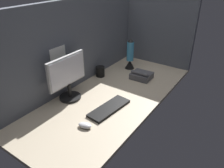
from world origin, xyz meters
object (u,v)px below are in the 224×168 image
Objects in this scene: desk_phone at (141,75)px; keyboard at (109,108)px; mouse at (85,125)px; mug_black_travel at (100,72)px; monitor at (68,76)px; lava_lamp at (130,56)px.

keyboard is at bearing -175.93° from desk_phone.
mouse is 0.94× the size of mug_black_travel.
monitor is 1.16× the size of lava_lamp.
keyboard is 27.01cm from mouse.
mug_black_travel reaches higher than mouse.
desk_phone is (61.06, 4.35, 2.19)cm from keyboard.
desk_phone reaches higher than mouse.
mouse is 0.29× the size of lava_lamp.
keyboard is at bearing -160.89° from lava_lamp.
lava_lamp is at bearing 55.85° from desk_phone.
mouse is (-22.03, -35.65, -18.44)cm from monitor.
mug_black_travel is at bearing 15.51° from mouse.
mug_black_travel is (69.31, 39.24, 3.39)cm from mouse.
monitor is at bearing 44.28° from mouse.
monitor is 75.53cm from desk_phone.
monitor is 81.85cm from lava_lamp.
lava_lamp reaches higher than mouse.
lava_lamp is (33.63, -14.18, 8.75)cm from mug_black_travel.
mouse is at bearing -177.99° from desk_phone.
lava_lamp is (75.97, 26.32, 12.85)cm from keyboard.
mouse reaches higher than keyboard.
monitor reaches higher than keyboard.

